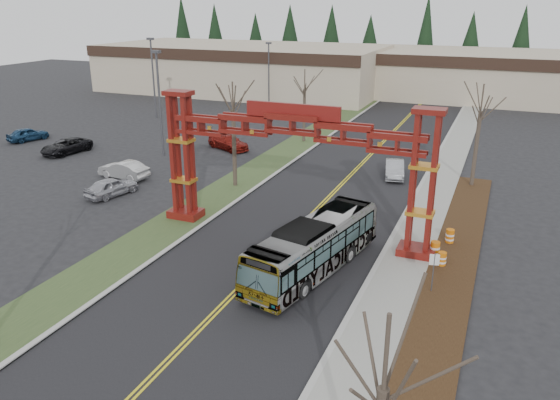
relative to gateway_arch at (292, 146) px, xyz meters
The scene contains 31 objects.
road 9.20m from the gateway_arch, 90.00° to the left, with size 12.00×110.00×0.02m, color black.
lane_line_left 9.19m from the gateway_arch, 90.98° to the left, with size 0.12×100.00×0.01m, color yellow.
lane_line_right 9.19m from the gateway_arch, 89.02° to the left, with size 0.12×100.00×0.01m, color yellow.
curb_right 11.03m from the gateway_arch, 48.70° to the left, with size 0.30×110.00×0.15m, color #B0AFAA.
sidewalk_right 11.90m from the gateway_arch, 42.65° to the left, with size 2.60×110.00×0.14m, color gray.
landscape_strip 14.25m from the gateway_arch, 38.11° to the right, with size 2.60×50.00×0.12m, color black.
grass_median 12.18m from the gateway_arch, 138.81° to the left, with size 4.00×110.00×0.08m, color #314A25.
curb_left 11.03m from the gateway_arch, 131.30° to the left, with size 0.30×110.00×0.15m, color #B0AFAA.
gateway_arch is the anchor object (origin of this frame).
retail_building_west 61.78m from the gateway_arch, 119.07° to the left, with size 46.00×22.30×7.50m.
retail_building_east 62.80m from the gateway_arch, 80.83° to the left, with size 38.00×20.30×7.00m.
conifer_treeline 74.00m from the gateway_arch, 89.81° to the left, with size 116.10×5.60×13.00m.
transit_bus 6.79m from the gateway_arch, 54.60° to the right, with size 2.55×10.89×3.03m, color #989A9F.
silver_sedan 16.38m from the gateway_arch, 76.55° to the left, with size 1.52×4.36×1.44m, color #A5A8AD.
parked_car_near_a 16.76m from the gateway_arch, behind, with size 1.74×4.32×1.47m, color #ADAEB5.
parked_car_near_b 19.40m from the gateway_arch, 161.97° to the left, with size 1.61×4.61×1.52m, color silver.
parked_car_near_c 30.55m from the gateway_arch, 159.99° to the left, with size 2.40×5.20×1.45m, color black.
parked_car_mid_a 23.43m from the gateway_arch, 128.11° to the left, with size 2.07×5.09×1.48m, color maroon.
parked_car_mid_b 38.45m from the gateway_arch, 160.47° to the left, with size 1.74×4.31×1.47m, color navy.
parked_car_far_a 37.47m from the gateway_arch, 107.25° to the left, with size 1.53×4.40×1.45m, color #9FA1A7.
bare_tree_median_mid 11.05m from the gateway_arch, 136.43° to the left, with size 3.32×3.32×8.50m.
bare_tree_median_far 25.21m from the gateway_arch, 108.50° to the left, with size 3.12×3.12×7.72m.
bare_tree_right_near 21.88m from the gateway_arch, 62.80° to the right, with size 3.18×3.18×7.67m.
bare_tree_right_far 18.10m from the gateway_arch, 56.47° to the left, with size 3.21×3.21×8.33m.
light_pole_near 23.14m from the gateway_arch, 144.69° to the left, with size 0.87×0.44×10.07m.
light_pole_mid 41.69m from the gateway_arch, 136.62° to the left, with size 0.87×0.44×10.06m.
light_pole_far 46.71m from the gateway_arch, 115.54° to the left, with size 0.78×0.39×8.94m.
street_sign 11.21m from the gateway_arch, 23.49° to the right, with size 0.50×0.16×2.22m.
barrel_south 11.09m from the gateway_arch, ahead, with size 0.49×0.49×0.91m.
barrel_mid 10.56m from the gateway_arch, ahead, with size 0.57×0.57×1.05m.
barrel_north 11.38m from the gateway_arch, 14.92° to the left, with size 0.53×0.53×0.98m.
Camera 1 is at (11.84, -12.36, 14.37)m, focal length 35.00 mm.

